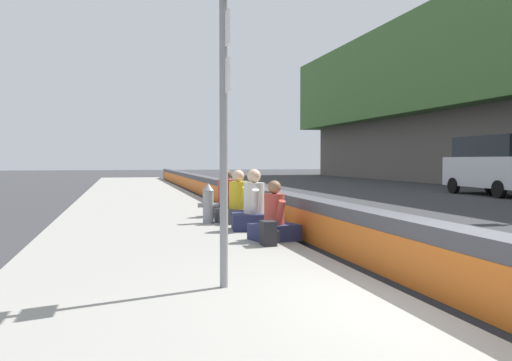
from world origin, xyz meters
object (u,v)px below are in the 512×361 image
(backpack, at_px, (269,233))
(seated_person_foreground, at_px, (274,221))
(parked_car_fourth, at_px, (495,164))
(fire_hydrant, at_px, (208,203))
(seated_person_far, at_px, (226,201))
(seated_person_middle, at_px, (254,211))
(route_sign_post, at_px, (224,96))
(seated_person_rear, at_px, (238,206))

(backpack, bearing_deg, seated_person_foreground, -24.03)
(backpack, distance_m, parked_car_fourth, 17.89)
(parked_car_fourth, bearing_deg, fire_hydrant, 121.76)
(seated_person_far, distance_m, parked_car_fourth, 14.95)
(fire_hydrant, relative_size, seated_person_middle, 0.73)
(seated_person_middle, distance_m, backpack, 2.05)
(backpack, relative_size, parked_car_fourth, 0.08)
(route_sign_post, relative_size, seated_person_foreground, 3.46)
(route_sign_post, xyz_separation_m, fire_hydrant, (6.14, -0.77, -1.65))
(route_sign_post, xyz_separation_m, seated_person_far, (7.54, -1.43, -1.73))
(fire_hydrant, bearing_deg, backpack, -172.02)
(seated_person_far, bearing_deg, backpack, 177.81)
(seated_person_far, relative_size, backpack, 2.93)
(seated_person_foreground, distance_m, backpack, 0.61)
(seated_person_middle, distance_m, seated_person_rear, 1.29)
(seated_person_middle, height_order, parked_car_fourth, parked_car_fourth)
(seated_person_foreground, height_order, backpack, seated_person_foreground)
(fire_hydrant, distance_m, seated_person_far, 1.54)
(seated_person_far, height_order, parked_car_fourth, parked_car_fourth)
(fire_hydrant, bearing_deg, seated_person_middle, -152.38)
(route_sign_post, height_order, seated_person_foreground, route_sign_post)
(seated_person_middle, bearing_deg, route_sign_post, 162.76)
(seated_person_foreground, distance_m, seated_person_rear, 2.78)
(route_sign_post, bearing_deg, seated_person_middle, -17.24)
(fire_hydrant, relative_size, seated_person_foreground, 0.84)
(seated_person_foreground, xyz_separation_m, seated_person_middle, (1.48, 0.01, 0.05))
(route_sign_post, distance_m, fire_hydrant, 6.41)
(seated_person_rear, bearing_deg, fire_hydrant, 83.79)
(parked_car_fourth, bearing_deg, seated_person_foreground, 131.08)
(backpack, bearing_deg, seated_person_far, -2.19)
(seated_person_middle, xyz_separation_m, seated_person_far, (2.76, 0.06, -0.01))
(route_sign_post, relative_size, seated_person_rear, 3.06)
(seated_person_foreground, bearing_deg, backpack, 155.97)
(seated_person_far, xyz_separation_m, parked_car_fourth, (7.13, -13.11, 0.85))
(route_sign_post, relative_size, parked_car_fourth, 0.70)
(route_sign_post, distance_m, backpack, 3.57)
(backpack, xyz_separation_m, parked_car_fourth, (11.92, -13.30, 1.02))
(seated_person_far, bearing_deg, seated_person_foreground, -179.19)
(seated_person_foreground, relative_size, seated_person_middle, 0.86)
(seated_person_foreground, distance_m, parked_car_fourth, 17.34)
(fire_hydrant, bearing_deg, seated_person_far, -25.29)
(seated_person_rear, relative_size, parked_car_fourth, 0.23)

